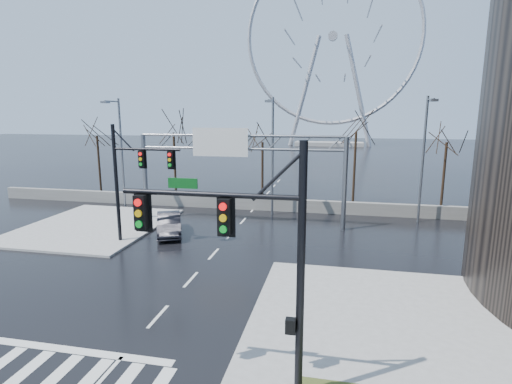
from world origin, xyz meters
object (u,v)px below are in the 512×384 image
(signal_mast_near, at_px, (254,248))
(car, at_px, (169,224))
(sign_gantry, at_px, (235,159))
(ferris_wheel, at_px, (333,44))
(signal_mast_far, at_px, (131,173))

(signal_mast_near, height_order, car, signal_mast_near)
(signal_mast_near, distance_m, sign_gantry, 19.79)
(ferris_wheel, relative_size, car, 10.75)
(signal_mast_far, relative_size, car, 1.69)
(sign_gantry, xyz_separation_m, car, (-4.04, -3.63, -4.40))
(signal_mast_far, distance_m, ferris_wheel, 89.30)
(signal_mast_near, bearing_deg, signal_mast_far, 130.26)
(sign_gantry, bearing_deg, signal_mast_far, -132.47)
(sign_gantry, height_order, ferris_wheel, ferris_wheel)
(signal_mast_near, relative_size, sign_gantry, 0.49)
(signal_mast_far, distance_m, car, 4.91)
(signal_mast_far, xyz_separation_m, ferris_wheel, (10.87, 86.04, 21.30))
(ferris_wheel, distance_m, car, 87.93)
(sign_gantry, bearing_deg, car, -138.09)
(ferris_wheel, bearing_deg, car, -96.42)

